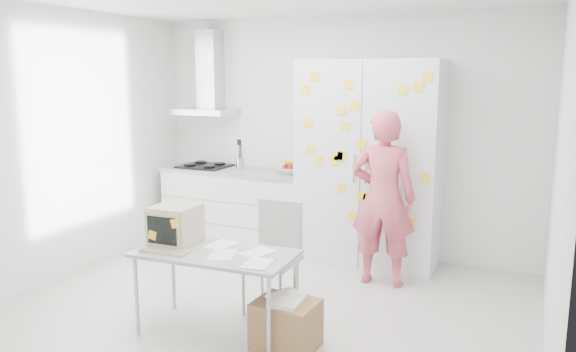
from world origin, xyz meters
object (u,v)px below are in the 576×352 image
at_px(person, 383,198).
at_px(desk, 189,237).
at_px(chair, 275,249).
at_px(cardboard_box, 286,324).

relative_size(person, desk, 1.35).
bearing_deg(person, desk, 48.57).
height_order(person, desk, person).
distance_m(person, desk, 1.97).
xyz_separation_m(person, desk, (-1.17, -1.58, -0.11)).
relative_size(person, chair, 1.80).
relative_size(chair, cardboard_box, 2.00).
height_order(person, chair, person).
distance_m(chair, cardboard_box, 0.82).
relative_size(desk, chair, 1.33).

